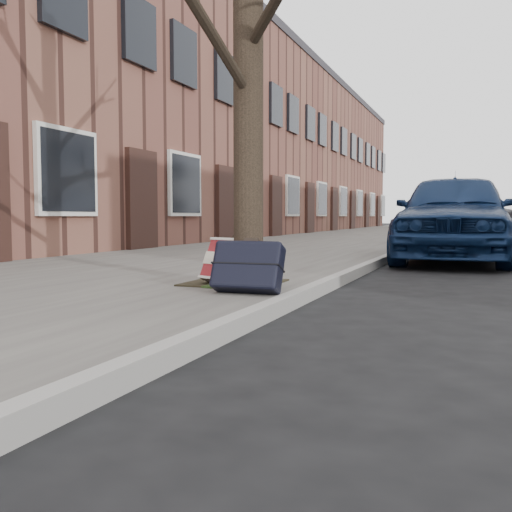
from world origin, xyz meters
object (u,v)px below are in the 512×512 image
at_px(car_near_front, 455,217).
at_px(car_near_mid, 460,217).
at_px(suitcase_red, 232,262).
at_px(suitcase_navy, 248,266).

distance_m(car_near_front, car_near_mid, 5.64).
distance_m(suitcase_red, car_near_front, 5.69).
bearing_deg(car_near_front, suitcase_navy, -103.91).
bearing_deg(suitcase_red, car_near_mid, 103.36).
relative_size(suitcase_red, suitcase_navy, 0.97).
bearing_deg(suitcase_red, car_near_front, 93.96).
distance_m(suitcase_red, suitcase_navy, 0.53).
relative_size(suitcase_navy, car_near_front, 0.13).
distance_m(suitcase_navy, car_near_front, 6.00).
bearing_deg(car_near_mid, suitcase_navy, -88.36).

